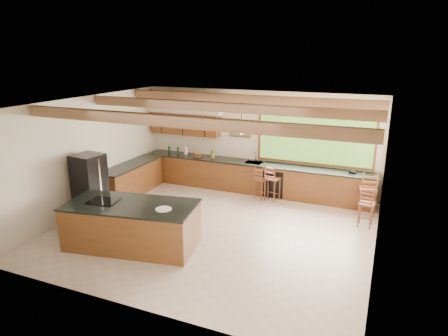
% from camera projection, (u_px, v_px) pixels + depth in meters
% --- Properties ---
extents(ground, '(7.20, 7.20, 0.00)m').
position_uv_depth(ground, '(214.00, 230.00, 9.51)').
color(ground, beige).
rests_on(ground, ground).
extents(room_shell, '(7.27, 6.54, 3.02)m').
position_uv_depth(room_shell, '(218.00, 133.00, 9.53)').
color(room_shell, white).
rests_on(room_shell, ground).
extents(counter_run, '(7.12, 3.10, 1.23)m').
position_uv_depth(counter_run, '(223.00, 178.00, 11.92)').
color(counter_run, brown).
rests_on(counter_run, ground).
extents(island, '(2.97, 1.77, 0.99)m').
position_uv_depth(island, '(132.00, 225.00, 8.62)').
color(island, brown).
rests_on(island, ground).
extents(refrigerator, '(0.73, 0.71, 1.70)m').
position_uv_depth(refrigerator, '(90.00, 188.00, 9.84)').
color(refrigerator, black).
rests_on(refrigerator, ground).
extents(bar_stool_a, '(0.47, 0.47, 1.08)m').
position_uv_depth(bar_stool_a, '(272.00, 179.00, 11.18)').
color(bar_stool_a, brown).
rests_on(bar_stool_a, ground).
extents(bar_stool_b, '(0.45, 0.45, 0.96)m').
position_uv_depth(bar_stool_b, '(261.00, 180.00, 11.33)').
color(bar_stool_b, brown).
rests_on(bar_stool_b, ground).
extents(bar_stool_c, '(0.49, 0.49, 1.18)m').
position_uv_depth(bar_stool_c, '(368.00, 190.00, 10.19)').
color(bar_stool_c, brown).
rests_on(bar_stool_c, ground).
extents(bar_stool_d, '(0.37, 0.37, 0.98)m').
position_uv_depth(bar_stool_d, '(366.00, 205.00, 9.49)').
color(bar_stool_d, brown).
rests_on(bar_stool_d, ground).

